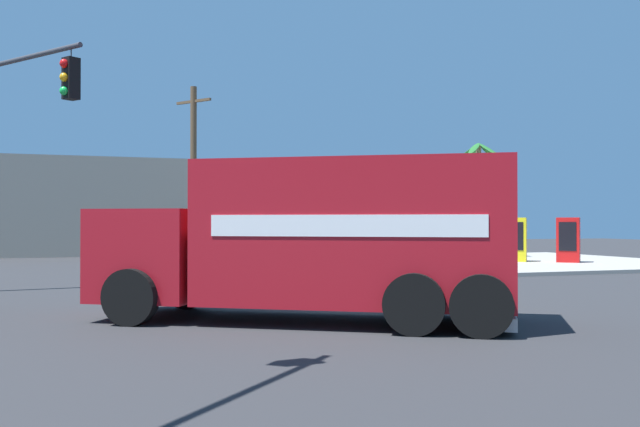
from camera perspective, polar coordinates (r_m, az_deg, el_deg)
name	(u,v)px	position (r m, az deg, el deg)	size (l,w,h in m)	color
ground_plane	(346,313)	(14.40, 2.09, -7.91)	(100.00, 100.00, 0.00)	#2B2B2D
sidewalk_corner_far	(516,262)	(32.37, 15.31, -3.72)	(12.95, 12.95, 0.14)	#9E998E
delivery_truck	(319,239)	(13.10, -0.11, -2.04)	(7.71, 6.20, 2.90)	#AD141E
traffic_light_primary	(8,135)	(19.55, -23.51, 5.76)	(2.57, 3.74, 6.04)	#38383D
vending_machine_red	(515,239)	(31.47, 15.23, -2.00)	(1.17, 1.15, 1.85)	yellow
vending_machine_blue	(568,240)	(31.48, 19.08, -1.98)	(1.17, 1.16, 1.85)	red
palm_tree_far	(479,182)	(35.30, 12.46, 2.43)	(2.35, 2.68, 5.49)	#7A6647
utility_pole	(193,170)	(34.63, -10.00, 3.39)	(1.35, 1.87, 8.23)	brown
building_backdrop	(80,207)	(41.78, -18.52, 0.46)	(22.08, 6.00, 5.21)	gray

